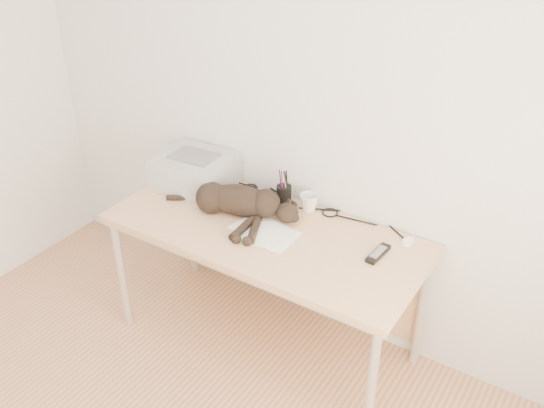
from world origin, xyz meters
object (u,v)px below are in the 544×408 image
Objects in this scene: printer at (195,171)px; cat at (236,202)px; desk at (274,244)px; pen_cup at (284,195)px; mouse at (408,240)px; mug at (309,203)px.

printer reaches higher than cat.
pen_cup is at bearing 106.33° from desk.
printer is 0.38m from cat.
pen_cup is (-0.05, 0.18, 0.19)m from desk.
printer is (-0.57, 0.08, 0.23)m from desk.
desk is 0.68m from mouse.
mouse is (0.84, 0.23, -0.06)m from cat.
printer is 0.58× the size of cat.
pen_cup is (-0.14, -0.02, 0.01)m from mug.
cat is (-0.21, -0.04, 0.21)m from desk.
mug is 0.14m from pen_cup.
desk is at bearing -73.67° from pen_cup.
mouse is at bearing 16.88° from desk.
pen_cup reaches higher than cat.
mug is (0.30, 0.23, -0.03)m from cat.
cat is at bearing -18.19° from printer.
pen_cup is at bearing 10.65° from printer.
mouse is (1.21, 0.11, -0.08)m from printer.
mouse is (0.69, 0.02, -0.04)m from pen_cup.
pen_cup is at bearing 178.26° from mouse.
desk is at bearing -7.91° from printer.
desk is 0.62m from printer.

